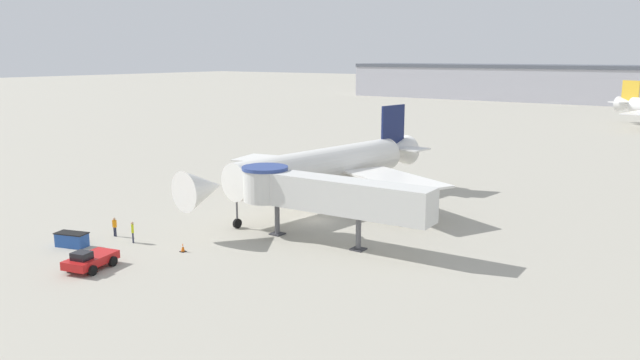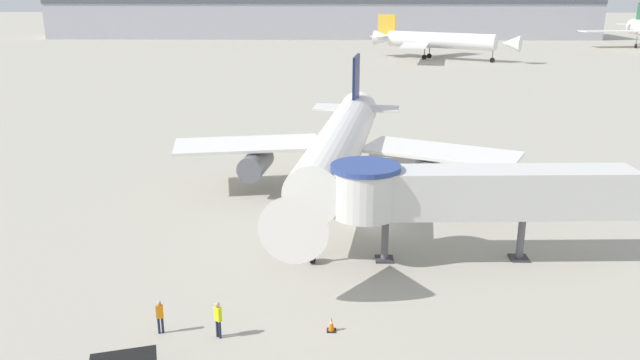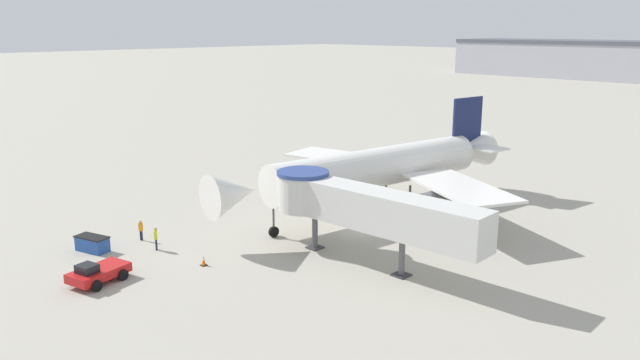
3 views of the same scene
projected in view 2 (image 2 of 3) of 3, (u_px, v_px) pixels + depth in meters
The scene contains 9 objects.
ground_plane at pixel (375, 224), 43.68m from camera, with size 800.00×800.00×0.00m, color #A8A393.
main_airplane at pixel (339, 147), 47.64m from camera, with size 27.99×32.74×9.93m.
jet_bridge at pixel (460, 192), 36.74m from camera, with size 17.94×4.09×6.03m.
traffic_cone_starboard_wing at pixel (480, 207), 46.05m from camera, with size 0.43×0.43×0.71m.
traffic_cone_near_nose at pixel (331, 324), 30.00m from camera, with size 0.44×0.44×0.73m.
ground_crew_marshaller at pixel (218, 317), 29.23m from camera, with size 0.40×0.38×1.84m.
ground_crew_wing_walker at pixel (160, 315), 29.61m from camera, with size 0.36×0.25×1.71m.
background_jet_gold_tail at pixel (437, 40), 143.45m from camera, with size 32.78×29.45×9.90m.
terminal_building at pixel (322, 18), 209.24m from camera, with size 178.08×25.73×12.32m.
Camera 2 is at (-2.76, -40.92, 15.84)m, focal length 35.00 mm.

